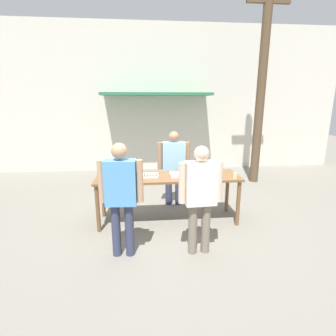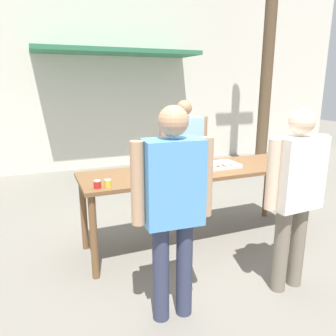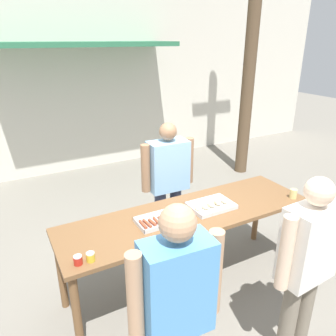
{
  "view_description": "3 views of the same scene",
  "coord_description": "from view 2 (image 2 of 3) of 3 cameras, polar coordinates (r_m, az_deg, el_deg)",
  "views": [
    {
      "loc": [
        -0.45,
        -4.56,
        2.21
      ],
      "look_at": [
        0.0,
        0.0,
        1.03
      ],
      "focal_mm": 28.0,
      "sensor_mm": 36.0,
      "label": 1
    },
    {
      "loc": [
        -1.65,
        -3.15,
        1.81
      ],
      "look_at": [
        -0.36,
        -0.01,
        0.93
      ],
      "focal_mm": 35.0,
      "sensor_mm": 36.0,
      "label": 2
    },
    {
      "loc": [
        -1.55,
        -2.41,
        2.5
      ],
      "look_at": [
        0.2,
        0.81,
        1.04
      ],
      "focal_mm": 35.0,
      "sensor_mm": 36.0,
      "label": 3
    }
  ],
  "objects": [
    {
      "name": "ground_plane",
      "position": [
        3.99,
        4.91,
        -12.48
      ],
      "size": [
        24.0,
        24.0,
        0.0
      ],
      "primitive_type": "plane",
      "color": "slate"
    },
    {
      "name": "building_facade_back",
      "position": [
        7.33,
        -9.72,
        17.85
      ],
      "size": [
        12.0,
        1.11,
        4.5
      ],
      "color": "beige",
      "rests_on": "ground"
    },
    {
      "name": "serving_table",
      "position": [
        3.7,
        5.17,
        -1.62
      ],
      "size": [
        2.6,
        0.76,
        0.88
      ],
      "color": "brown",
      "rests_on": "ground"
    },
    {
      "name": "food_tray_sausages",
      "position": [
        3.51,
        -0.05,
        -0.56
      ],
      "size": [
        0.38,
        0.26,
        0.04
      ],
      "color": "silver",
      "rests_on": "serving_table"
    },
    {
      "name": "food_tray_buns",
      "position": [
        3.79,
        8.84,
        0.48
      ],
      "size": [
        0.45,
        0.32,
        0.06
      ],
      "color": "silver",
      "rests_on": "serving_table"
    },
    {
      "name": "condiment_jar_mustard",
      "position": [
        3.06,
        -12.2,
        -2.8
      ],
      "size": [
        0.07,
        0.07,
        0.07
      ],
      "color": "#B22319",
      "rests_on": "serving_table"
    },
    {
      "name": "condiment_jar_ketchup",
      "position": [
        3.07,
        -10.43,
        -2.65
      ],
      "size": [
        0.07,
        0.07,
        0.07
      ],
      "color": "gold",
      "rests_on": "serving_table"
    },
    {
      "name": "beer_cup",
      "position": [
        4.13,
        21.43,
        1.23
      ],
      "size": [
        0.08,
        0.08,
        0.1
      ],
      "color": "#DBC67A",
      "rests_on": "serving_table"
    },
    {
      "name": "person_server_behind_table",
      "position": [
        4.46,
        2.73,
        3.21
      ],
      "size": [
        0.69,
        0.28,
        1.6
      ],
      "rotation": [
        0.0,
        0.0,
        -0.03
      ],
      "color": "#333851",
      "rests_on": "ground"
    },
    {
      "name": "person_customer_holding_hotdog",
      "position": [
        2.4,
        0.87,
        -5.44
      ],
      "size": [
        0.62,
        0.26,
        1.67
      ],
      "rotation": [
        0.0,
        0.0,
        3.08
      ],
      "color": "#333851",
      "rests_on": "ground"
    },
    {
      "name": "person_customer_with_cup",
      "position": [
        2.98,
        21.29,
        -3.17
      ],
      "size": [
        0.63,
        0.26,
        1.62
      ],
      "rotation": [
        0.0,
        0.0,
        3.2
      ],
      "color": "#756B5B",
      "rests_on": "ground"
    },
    {
      "name": "utility_pole",
      "position": [
        6.99,
        17.22,
        20.92
      ],
      "size": [
        1.1,
        0.23,
        5.16
      ],
      "color": "brown",
      "rests_on": "ground"
    }
  ]
}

